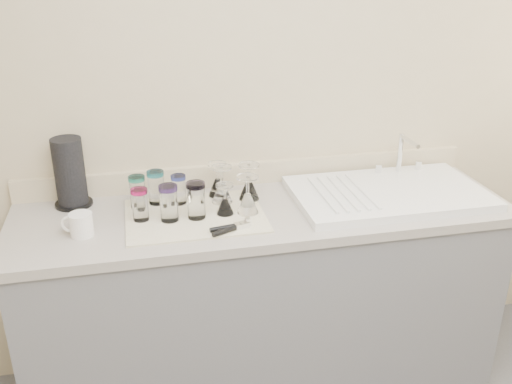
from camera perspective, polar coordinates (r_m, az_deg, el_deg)
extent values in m
cube|color=tan|center=(2.52, -0.69, 8.42)|extent=(3.50, 0.04, 2.50)
cube|color=slate|center=(2.60, 0.79, -11.11)|extent=(2.00, 0.60, 0.86)
cube|color=gray|center=(2.37, 0.85, -2.10)|extent=(2.06, 0.62, 0.04)
cube|color=white|center=(2.53, 13.07, -0.12)|extent=(0.82, 0.50, 0.03)
cylinder|color=silver|center=(2.72, 14.20, 3.85)|extent=(0.02, 0.02, 0.18)
cylinder|color=silver|center=(2.63, 15.13, 4.92)|extent=(0.02, 0.16, 0.02)
cylinder|color=silver|center=(2.70, 12.15, 2.33)|extent=(0.03, 0.03, 0.04)
cylinder|color=silver|center=(2.79, 15.91, 2.61)|extent=(0.03, 0.03, 0.04)
cube|color=white|center=(2.31, -6.10, -2.35)|extent=(0.55, 0.42, 0.01)
cylinder|color=white|center=(2.38, -11.74, -0.17)|extent=(0.06, 0.06, 0.12)
cylinder|color=teal|center=(2.36, -11.87, 1.33)|extent=(0.07, 0.07, 0.02)
cylinder|color=white|center=(2.41, -9.94, 0.27)|extent=(0.07, 0.07, 0.12)
cylinder|color=teal|center=(2.38, -10.06, 1.84)|extent=(0.07, 0.07, 0.02)
cylinder|color=white|center=(2.39, -7.71, 0.09)|extent=(0.06, 0.06, 0.11)
cylinder|color=blue|center=(2.37, -7.79, 1.47)|extent=(0.06, 0.06, 0.02)
cylinder|color=white|center=(2.27, -11.49, -1.42)|extent=(0.06, 0.06, 0.11)
cylinder|color=#D11782|center=(2.25, -11.63, 0.10)|extent=(0.07, 0.07, 0.02)
cylinder|color=white|center=(2.25, -8.69, -1.31)|extent=(0.07, 0.07, 0.13)
cylinder|color=#553798|center=(2.22, -8.80, 0.41)|extent=(0.07, 0.07, 0.02)
cylinder|color=white|center=(2.25, -6.00, -1.05)|extent=(0.07, 0.07, 0.13)
cylinder|color=#AF8ACE|center=(2.22, -6.08, 0.70)|extent=(0.07, 0.07, 0.02)
cone|color=white|center=(2.40, -3.42, -0.05)|extent=(0.09, 0.09, 0.08)
cylinder|color=white|center=(2.37, -3.46, 1.60)|extent=(0.01, 0.01, 0.07)
cylinder|color=white|center=(2.35, -3.48, 2.45)|extent=(0.09, 0.09, 0.01)
cone|color=white|center=(2.42, -0.70, 0.23)|extent=(0.09, 0.09, 0.08)
cylinder|color=white|center=(2.39, -0.71, 1.86)|extent=(0.01, 0.01, 0.07)
cylinder|color=white|center=(2.38, -0.71, 2.69)|extent=(0.09, 0.09, 0.01)
cone|color=white|center=(2.29, -3.11, -1.40)|extent=(0.07, 0.07, 0.07)
cylinder|color=white|center=(2.27, -3.15, -0.03)|extent=(0.01, 0.01, 0.05)
cylinder|color=white|center=(2.25, -3.16, 0.67)|extent=(0.07, 0.07, 0.01)
cone|color=white|center=(2.29, -0.83, -1.10)|extent=(0.09, 0.09, 0.08)
cylinder|color=white|center=(2.27, -0.84, 0.60)|extent=(0.01, 0.01, 0.07)
cylinder|color=white|center=(2.25, -0.85, 1.47)|extent=(0.09, 0.09, 0.01)
cone|color=white|center=(2.46, -3.84, 0.51)|extent=(0.08, 0.08, 0.08)
cylinder|color=white|center=(2.43, -3.89, 2.01)|extent=(0.01, 0.01, 0.06)
cylinder|color=white|center=(2.42, -3.91, 2.79)|extent=(0.08, 0.08, 0.01)
cube|color=silver|center=(2.18, -1.40, -3.32)|extent=(0.07, 0.05, 0.02)
cylinder|color=black|center=(2.15, -2.94, -3.85)|extent=(0.12, 0.07, 0.02)
cylinder|color=black|center=(2.17, -3.04, -3.58)|extent=(0.13, 0.04, 0.02)
cylinder|color=white|center=(2.23, -17.07, -3.13)|extent=(0.11, 0.11, 0.09)
torus|color=white|center=(2.24, -18.14, -3.09)|extent=(0.07, 0.03, 0.07)
cylinder|color=black|center=(2.51, -17.74, -1.10)|extent=(0.15, 0.15, 0.01)
cylinder|color=black|center=(2.46, -18.14, 2.00)|extent=(0.12, 0.12, 0.28)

